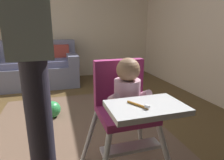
# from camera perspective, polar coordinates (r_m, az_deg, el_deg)

# --- Properties ---
(ground) EXTENTS (6.05, 6.70, 0.10)m
(ground) POSITION_cam_1_polar(r_m,az_deg,el_deg) (2.22, -14.96, -16.56)
(ground) COLOR brown
(wall_far) EXTENTS (5.25, 0.06, 2.63)m
(wall_far) POSITION_cam_1_polar(r_m,az_deg,el_deg) (4.48, -17.44, 17.37)
(wall_far) COLOR beige
(wall_far) RESTS_ON ground
(area_rug) EXTENTS (1.89, 2.50, 0.01)m
(area_rug) POSITION_cam_1_polar(r_m,az_deg,el_deg) (2.14, -9.44, -15.70)
(area_rug) COLOR brown
(area_rug) RESTS_ON ground
(couch) EXTENTS (1.94, 0.86, 0.86)m
(couch) POSITION_cam_1_polar(r_m,az_deg,el_deg) (4.07, -24.01, 3.05)
(couch) COLOR slate
(couch) RESTS_ON ground
(high_chair) EXTENTS (0.61, 0.73, 0.93)m
(high_chair) POSITION_cam_1_polar(r_m,az_deg,el_deg) (1.29, 4.17, -6.08)
(high_chair) COLOR silver
(high_chair) RESTS_ON ground
(adult_standing) EXTENTS (0.53, 0.50, 1.78)m
(adult_standing) POSITION_cam_1_polar(r_m,az_deg,el_deg) (1.10, -22.49, 9.65)
(adult_standing) COLOR #2A2835
(adult_standing) RESTS_ON ground
(toy_ball) EXTENTS (0.21, 0.21, 0.21)m
(toy_ball) POSITION_cam_1_polar(r_m,az_deg,el_deg) (2.56, -17.39, -8.36)
(toy_ball) COLOR green
(toy_ball) RESTS_ON ground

